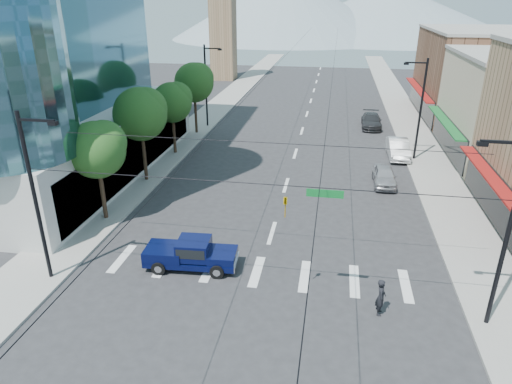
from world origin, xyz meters
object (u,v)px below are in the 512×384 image
Objects in this scene: pickup_truck at (191,253)px; parked_car_near at (384,176)px; parked_car_far at (371,121)px; parked_car_mid at (398,148)px; pedestrian at (381,297)px.

pickup_truck is 1.22× the size of parked_car_near.
pickup_truck reaches higher than parked_car_far.
parked_car_mid is (1.80, 7.10, 0.11)m from parked_car_near.
parked_car_far is at bearing 66.43° from pickup_truck.
pedestrian reaches higher than parked_car_far.
parked_car_near is 17.31m from parked_car_far.
parked_car_far is at bearing 89.45° from parked_car_near.
parked_car_far is at bearing 98.95° from parked_car_mid.
parked_car_near is (1.53, 16.49, -0.20)m from pedestrian.
pedestrian is 33.84m from parked_car_far.
pickup_truck is 18.22m from parked_car_near.
pickup_truck is 10.16m from pedestrian.
pickup_truck is 0.98× the size of parked_car_far.
pedestrian reaches higher than parked_car_near.
pickup_truck is at bearing -122.91° from parked_car_mid.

